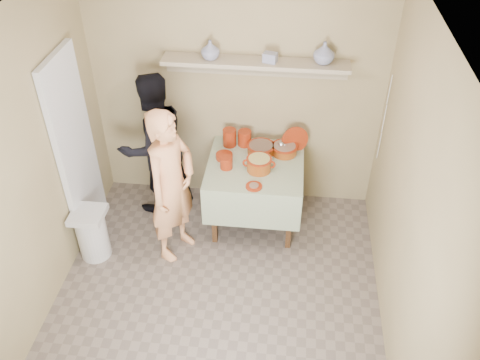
# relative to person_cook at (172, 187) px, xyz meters

# --- Properties ---
(ground) EXTENTS (3.50, 3.50, 0.00)m
(ground) POSITION_rel_person_cook_xyz_m (0.50, -0.76, -0.81)
(ground) COLOR #6C5E55
(ground) RESTS_ON ground
(tile_panel) EXTENTS (0.06, 0.70, 2.00)m
(tile_panel) POSITION_rel_person_cook_xyz_m (-0.96, 0.19, 0.19)
(tile_panel) COLOR silver
(tile_panel) RESTS_ON ground
(plate_stack_a) EXTENTS (0.14, 0.14, 0.19)m
(plate_stack_a) POSITION_rel_person_cook_xyz_m (0.44, 0.83, 0.05)
(plate_stack_a) COLOR maroon
(plate_stack_a) RESTS_ON serving_table
(plate_stack_b) EXTENTS (0.14, 0.14, 0.17)m
(plate_stack_b) POSITION_rel_person_cook_xyz_m (0.60, 0.85, 0.04)
(plate_stack_b) COLOR maroon
(plate_stack_b) RESTS_ON serving_table
(bowl_stack) EXTENTS (0.13, 0.13, 0.13)m
(bowl_stack) POSITION_rel_person_cook_xyz_m (0.46, 0.42, 0.01)
(bowl_stack) COLOR maroon
(bowl_stack) RESTS_ON serving_table
(empty_bowl) EXTENTS (0.17, 0.17, 0.05)m
(empty_bowl) POSITION_rel_person_cook_xyz_m (0.42, 0.58, -0.02)
(empty_bowl) COLOR maroon
(empty_bowl) RESTS_ON serving_table
(propped_lid) EXTENTS (0.29, 0.17, 0.28)m
(propped_lid) POSITION_rel_person_cook_xyz_m (1.13, 0.82, 0.07)
(propped_lid) COLOR maroon
(propped_lid) RESTS_ON serving_table
(vase_right) EXTENTS (0.24, 0.24, 0.21)m
(vase_right) POSITION_rel_person_cook_xyz_m (1.34, 0.88, 1.01)
(vase_right) COLOR navy
(vase_right) RESTS_ON wall_shelf
(vase_left) EXTENTS (0.21, 0.21, 0.19)m
(vase_left) POSITION_rel_person_cook_xyz_m (0.27, 0.86, 1.00)
(vase_left) COLOR navy
(vase_left) RESTS_ON wall_shelf
(ceramic_box) EXTENTS (0.15, 0.12, 0.09)m
(ceramic_box) POSITION_rel_person_cook_xyz_m (0.84, 0.85, 0.96)
(ceramic_box) COLOR navy
(ceramic_box) RESTS_ON wall_shelf
(person_cook) EXTENTS (0.60, 0.70, 1.62)m
(person_cook) POSITION_rel_person_cook_xyz_m (0.00, 0.00, 0.00)
(person_cook) COLOR #ED9D66
(person_cook) RESTS_ON ground
(person_helper) EXTENTS (0.99, 0.98, 1.61)m
(person_helper) POSITION_rel_person_cook_xyz_m (-0.34, 0.68, -0.01)
(person_helper) COLOR black
(person_helper) RESTS_ON ground
(room_shell) EXTENTS (3.04, 3.54, 2.62)m
(room_shell) POSITION_rel_person_cook_xyz_m (0.50, -0.76, 0.80)
(room_shell) COLOR #9E8D61
(room_shell) RESTS_ON ground
(serving_table) EXTENTS (0.97, 0.97, 0.76)m
(serving_table) POSITION_rel_person_cook_xyz_m (0.75, 0.52, -0.17)
(serving_table) COLOR #4C2D16
(serving_table) RESTS_ON ground
(cazuela_meat_a) EXTENTS (0.30, 0.30, 0.10)m
(cazuela_meat_a) POSITION_rel_person_cook_xyz_m (0.78, 0.72, 0.01)
(cazuela_meat_a) COLOR maroon
(cazuela_meat_a) RESTS_ON serving_table
(cazuela_meat_b) EXTENTS (0.28, 0.28, 0.10)m
(cazuela_meat_b) POSITION_rel_person_cook_xyz_m (1.03, 0.74, 0.01)
(cazuela_meat_b) COLOR maroon
(cazuela_meat_b) RESTS_ON serving_table
(ladle) EXTENTS (0.08, 0.26, 0.19)m
(ladle) POSITION_rel_person_cook_xyz_m (0.99, 0.73, 0.06)
(ladle) COLOR silver
(ladle) RESTS_ON cazuela_meat_b
(cazuela_rice) EXTENTS (0.33, 0.25, 0.14)m
(cazuela_rice) POSITION_rel_person_cook_xyz_m (0.79, 0.42, 0.04)
(cazuela_rice) COLOR maroon
(cazuela_rice) RESTS_ON serving_table
(front_plate) EXTENTS (0.16, 0.16, 0.03)m
(front_plate) POSITION_rel_person_cook_xyz_m (0.76, 0.14, -0.04)
(front_plate) COLOR maroon
(front_plate) RESTS_ON serving_table
(wall_shelf) EXTENTS (1.80, 0.25, 0.21)m
(wall_shelf) POSITION_rel_person_cook_xyz_m (0.70, 0.90, 0.86)
(wall_shelf) COLOR tan
(wall_shelf) RESTS_ON room_shell
(trash_bin) EXTENTS (0.32, 0.32, 0.56)m
(trash_bin) POSITION_rel_person_cook_xyz_m (-0.81, -0.17, -0.53)
(trash_bin) COLOR silver
(trash_bin) RESTS_ON ground
(electrical_cord) EXTENTS (0.01, 0.05, 0.90)m
(electrical_cord) POSITION_rel_person_cook_xyz_m (1.97, 0.72, 0.44)
(electrical_cord) COLOR silver
(electrical_cord) RESTS_ON wall_shelf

